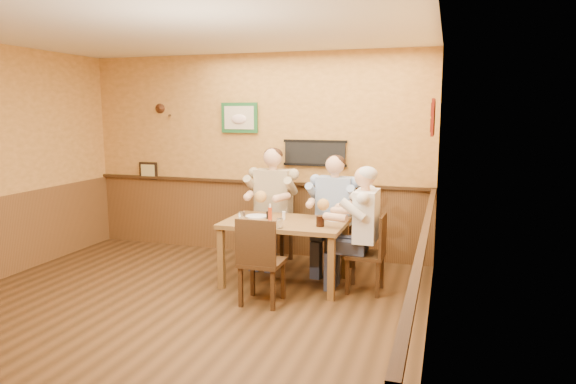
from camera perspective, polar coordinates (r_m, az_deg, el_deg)
name	(u,v)px	position (r m, az deg, el deg)	size (l,w,h in m)	color
room	(180,145)	(5.09, -11.89, 5.14)	(5.02, 5.03, 2.81)	#372210
dining_table	(285,229)	(5.98, -0.31, -4.09)	(1.40, 0.90, 0.75)	brown
chair_back_left	(274,227)	(6.86, -1.60, -3.90)	(0.45, 0.45, 0.97)	#3C2613
chair_back_right	(335,235)	(6.55, 5.21, -4.74)	(0.43, 0.43, 0.93)	#3C2613
chair_right_end	(366,253)	(5.83, 8.61, -6.71)	(0.41, 0.41, 0.89)	#3C2613
chair_near_side	(262,260)	(5.42, -2.89, -7.55)	(0.43, 0.43, 0.94)	#3C2613
diner_tan_shirt	(274,212)	(6.81, -1.61, -2.20)	(0.64, 0.64, 1.38)	tan
diner_blue_polo	(335,219)	(6.50, 5.23, -3.04)	(0.61, 0.61, 1.32)	#869FCA
diner_white_elder	(366,236)	(5.78, 8.66, -4.89)	(0.59, 0.59, 1.27)	silver
water_glass_left	(242,217)	(5.93, -5.16, -2.76)	(0.08, 0.08, 0.12)	white
water_glass_mid	(280,223)	(5.59, -0.92, -3.50)	(0.07, 0.07, 0.11)	white
cola_tumbler	(320,221)	(5.68, 3.61, -3.24)	(0.09, 0.09, 0.12)	black
hot_sauce_bottle	(270,214)	(5.92, -2.01, -2.41)	(0.05, 0.05, 0.18)	#B63A13
salt_shaker	(284,216)	(6.01, -0.48, -2.64)	(0.04, 0.04, 0.10)	white
pepper_shaker	(268,215)	(6.08, -2.26, -2.57)	(0.04, 0.04, 0.09)	black
plate_far_left	(257,216)	(6.19, -3.49, -2.71)	(0.27, 0.27, 0.02)	silver
plate_far_right	(336,219)	(6.04, 5.37, -3.02)	(0.25, 0.25, 0.02)	white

